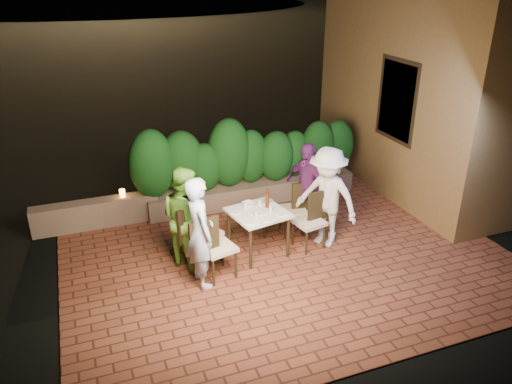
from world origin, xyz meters
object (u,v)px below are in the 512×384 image
beer_bottle (267,198)px  bowl (248,204)px  chair_right_back (293,209)px  diner_green (185,217)px  parapet_lamp (122,193)px  chair_left_front (218,246)px  chair_left_back (202,232)px  diner_blue (200,232)px  diner_white (327,197)px  diner_purple (306,188)px  dining_table (258,232)px  chair_right_front (309,221)px

beer_bottle → bowl: beer_bottle is taller
chair_right_back → diner_green: diner_green is taller
bowl → chair_right_back: 0.93m
diner_green → parapet_lamp: diner_green is taller
chair_left_front → chair_left_back: bearing=89.4°
chair_right_back → parapet_lamp: bearing=-20.1°
bowl → diner_blue: size_ratio=0.11×
diner_white → diner_purple: 0.57m
beer_bottle → diner_green: size_ratio=0.20×
chair_left_back → diner_white: diner_white is taller
diner_white → dining_table: bearing=-128.2°
chair_left_back → chair_right_front: 1.77m
chair_right_front → diner_green: diner_green is taller
diner_blue → diner_purple: bearing=-72.2°
chair_right_back → diner_purple: bearing=-164.0°
diner_white → chair_left_front: bearing=-114.1°
beer_bottle → diner_purple: bearing=22.1°
diner_blue → diner_white: 2.28m
chair_left_front → chair_right_back: size_ratio=1.09×
chair_left_front → parapet_lamp: bearing=101.7°
chair_right_front → parapet_lamp: chair_right_front is taller
chair_left_front → bowl: bearing=29.4°
beer_bottle → dining_table: bearing=-153.0°
diner_blue → diner_white: size_ratio=0.99×
beer_bottle → chair_left_front: (-0.99, -0.51, -0.40)m
chair_right_front → chair_right_back: chair_right_front is taller
diner_blue → parapet_lamp: (-0.82, 2.39, -0.28)m
beer_bottle → diner_green: bearing=179.7°
chair_right_back → diner_green: (-1.96, -0.31, 0.35)m
dining_table → chair_left_back: (-0.91, 0.05, 0.16)m
chair_right_front → dining_table: bearing=-19.6°
chair_left_back → diner_green: 0.38m
chair_left_back → diner_blue: 0.66m
beer_bottle → chair_left_back: beer_bottle is taller
dining_table → parapet_lamp: bearing=135.2°
chair_left_front → diner_purple: bearing=11.0°
chair_right_front → diner_white: size_ratio=0.57×
beer_bottle → diner_white: bearing=-11.9°
dining_table → bowl: (-0.07, 0.28, 0.40)m
chair_right_back → chair_right_front: bearing=103.9°
diner_green → parapet_lamp: bearing=-8.2°
chair_right_back → diner_blue: bearing=34.5°
dining_table → beer_bottle: size_ratio=2.53×
bowl → chair_right_front: chair_right_front is taller
chair_right_front → diner_blue: (-1.94, -0.39, 0.36)m
beer_bottle → chair_right_back: beer_bottle is taller
dining_table → parapet_lamp: dining_table is taller
chair_left_front → diner_blue: diner_blue is taller
chair_right_back → diner_white: diner_white is taller
chair_right_front → chair_right_back: (-0.05, 0.53, -0.02)m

